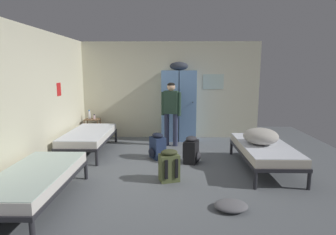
# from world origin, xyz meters

# --- Properties ---
(ground_plane) EXTENTS (8.06, 8.06, 0.00)m
(ground_plane) POSITION_xyz_m (0.00, 0.00, 0.00)
(ground_plane) COLOR slate
(room_backdrop) EXTENTS (4.86, 5.09, 2.61)m
(room_backdrop) POSITION_xyz_m (-1.22, 1.25, 1.31)
(room_backdrop) COLOR beige
(room_backdrop) RESTS_ON ground_plane
(locker_bank) EXTENTS (0.90, 0.55, 2.07)m
(locker_bank) POSITION_xyz_m (0.25, 2.24, 0.97)
(locker_bank) COLOR #6B93C6
(locker_bank) RESTS_ON ground_plane
(shelf_unit) EXTENTS (0.38, 0.30, 0.57)m
(shelf_unit) POSITION_xyz_m (-2.07, 2.21, 0.35)
(shelf_unit) COLOR brown
(shelf_unit) RESTS_ON ground_plane
(bed_left_rear) EXTENTS (0.90, 1.90, 0.49)m
(bed_left_rear) POSITION_xyz_m (-1.82, 1.06, 0.38)
(bed_left_rear) COLOR #28282D
(bed_left_rear) RESTS_ON ground_plane
(bed_left_front) EXTENTS (0.90, 1.90, 0.49)m
(bed_left_front) POSITION_xyz_m (-1.82, -1.46, 0.38)
(bed_left_front) COLOR #28282D
(bed_left_front) RESTS_ON ground_plane
(bed_right) EXTENTS (0.90, 1.90, 0.49)m
(bed_right) POSITION_xyz_m (1.82, 0.02, 0.38)
(bed_right) COLOR #28282D
(bed_right) RESTS_ON ground_plane
(bedding_heap) EXTENTS (0.64, 0.65, 0.30)m
(bedding_heap) POSITION_xyz_m (1.74, 0.03, 0.64)
(bedding_heap) COLOR #B7B2A8
(bedding_heap) RESTS_ON bed_right
(person_traveler) EXTENTS (0.48, 0.27, 1.56)m
(person_traveler) POSITION_xyz_m (0.05, 1.64, 0.94)
(person_traveler) COLOR #2D334C
(person_traveler) RESTS_ON ground_plane
(water_bottle) EXTENTS (0.06, 0.06, 0.24)m
(water_bottle) POSITION_xyz_m (-2.15, 2.23, 0.68)
(water_bottle) COLOR white
(water_bottle) RESTS_ON shelf_unit
(lotion_bottle) EXTENTS (0.05, 0.05, 0.13)m
(lotion_bottle) POSITION_xyz_m (-2.00, 2.17, 0.63)
(lotion_bottle) COLOR beige
(lotion_bottle) RESTS_ON shelf_unit
(backpack_olive) EXTENTS (0.38, 0.39, 0.55)m
(backpack_olive) POSITION_xyz_m (0.03, -0.57, 0.26)
(backpack_olive) COLOR #566038
(backpack_olive) RESTS_ON ground_plane
(backpack_black) EXTENTS (0.40, 0.38, 0.55)m
(backpack_black) POSITION_xyz_m (0.48, 0.36, 0.26)
(backpack_black) COLOR black
(backpack_black) RESTS_ON ground_plane
(backpack_navy) EXTENTS (0.41, 0.40, 0.55)m
(backpack_navy) POSITION_xyz_m (-0.23, 0.63, 0.26)
(backpack_navy) COLOR navy
(backpack_navy) RESTS_ON ground_plane
(clothes_pile_grey) EXTENTS (0.45, 0.38, 0.11)m
(clothes_pile_grey) POSITION_xyz_m (0.89, -1.56, 0.05)
(clothes_pile_grey) COLOR slate
(clothes_pile_grey) RESTS_ON ground_plane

